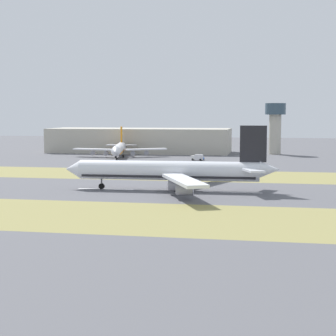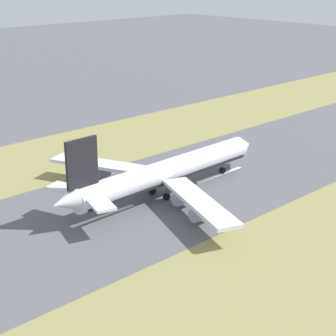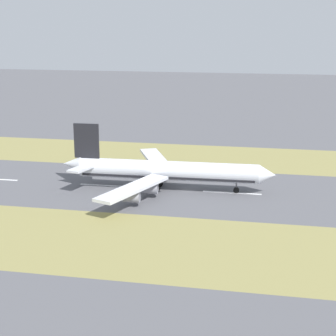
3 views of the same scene
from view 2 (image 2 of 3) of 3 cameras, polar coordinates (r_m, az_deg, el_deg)
ground_plane at (r=147.09m, az=1.52°, el=-1.99°), size 800.00×800.00×0.00m
grass_median_west at (r=180.08m, az=-8.53°, el=1.95°), size 40.00×600.00×0.01m
grass_median_east at (r=122.03m, az=16.57°, el=-7.69°), size 40.00×600.00×0.01m
centreline_dash_mid at (r=131.78m, az=-6.57°, el=-4.82°), size 1.20×18.00×0.01m
centreline_dash_far at (r=156.69m, az=5.24°, el=-0.67°), size 1.20×18.00×0.01m
airplane_main_jet at (r=139.59m, az=-0.56°, el=-0.56°), size 64.11×67.13×20.20m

